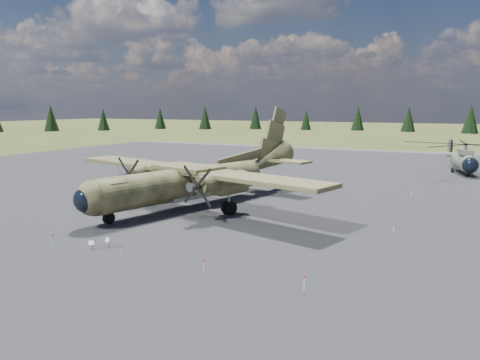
% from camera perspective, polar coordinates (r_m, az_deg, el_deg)
% --- Properties ---
extents(ground, '(500.00, 500.00, 0.00)m').
position_cam_1_polar(ground, '(42.45, -4.44, -3.96)').
color(ground, brown).
rests_on(ground, ground).
extents(apron, '(120.00, 120.00, 0.04)m').
position_cam_1_polar(apron, '(51.12, 1.27, -1.72)').
color(apron, '#59595E').
rests_on(apron, ground).
extents(transport_plane, '(30.21, 27.01, 10.05)m').
position_cam_1_polar(transport_plane, '(44.75, -5.30, 0.46)').
color(transport_plane, '#393D21').
rests_on(transport_plane, ground).
extents(helicopter_near, '(20.83, 21.87, 4.37)m').
position_cam_1_polar(helicopter_near, '(73.08, 25.71, 3.07)').
color(helicopter_near, gray).
rests_on(helicopter_near, ground).
extents(info_placard_left, '(0.44, 0.24, 0.65)m').
position_cam_1_polar(info_placard_left, '(32.91, -17.64, -7.42)').
color(info_placard_left, gray).
rests_on(info_placard_left, ground).
extents(info_placard_right, '(0.47, 0.28, 0.69)m').
position_cam_1_polar(info_placard_right, '(33.14, -15.81, -7.18)').
color(info_placard_right, gray).
rests_on(info_placard_right, ground).
extents(barrier_fence, '(33.12, 29.62, 0.85)m').
position_cam_1_polar(barrier_fence, '(42.51, -5.04, -3.25)').
color(barrier_fence, white).
rests_on(barrier_fence, ground).
extents(treeline, '(323.06, 319.94, 10.99)m').
position_cam_1_polar(treeline, '(48.27, 1.85, 3.33)').
color(treeline, black).
rests_on(treeline, ground).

